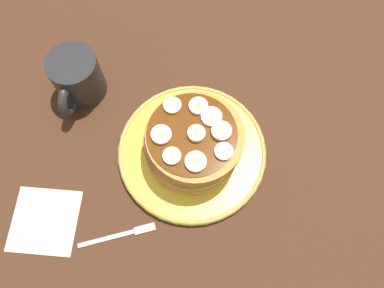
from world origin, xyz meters
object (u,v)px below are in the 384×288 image
Objects in this scene: plate at (192,151)px; banana_slice_4 at (212,117)px; banana_slice_8 at (172,156)px; napkin at (45,221)px; coffee_mug at (77,78)px; pancake_stack at (192,142)px; banana_slice_6 at (172,106)px; banana_slice_1 at (221,131)px; banana_slice_2 at (196,162)px; banana_slice_7 at (224,152)px; fork at (122,234)px; banana_slice_3 at (196,106)px; banana_slice_0 at (196,134)px; banana_slice_5 at (161,135)px.

plate is 9.32cm from banana_slice_4.
napkin is (12.79, -19.46, -8.99)cm from banana_slice_8.
plate is 24.87cm from coffee_mug.
banana_slice_6 reaches higher than pancake_stack.
banana_slice_1 is 33.30cm from napkin.
banana_slice_2 reaches higher than pancake_stack.
banana_slice_6 is at bearing -166.94° from banana_slice_8.
banana_slice_8 is (2.47, -7.67, 0.02)cm from banana_slice_7.
banana_slice_2 is 3.78cm from banana_slice_8.
fork is (12.21, -6.09, -8.89)cm from banana_slice_8.
coffee_mug is at bearing -97.83° from banana_slice_3.
banana_slice_4 reaches higher than coffee_mug.
plate is 9.26× the size of banana_slice_0.
pancake_stack is 6.39cm from banana_slice_5.
banana_slice_2 is 1.17× the size of banana_slice_8.
banana_slice_4 is at bearing 79.99° from coffee_mug.
plate is at bearing -74.57° from banana_slice_1.
napkin is (17.17, -22.38, -9.08)cm from banana_slice_0.
coffee_mug is (-3.93, -19.04, -4.40)cm from banana_slice_6.
banana_slice_6 is 8.76cm from banana_slice_8.
banana_slice_7 reaches higher than plate.
banana_slice_6 reaches higher than fork.
banana_slice_5 reaches higher than napkin.
coffee_mug is 25.71cm from napkin.
banana_slice_8 reaches higher than fork.
fork is (14.68, -13.76, -8.87)cm from banana_slice_7.
banana_slice_1 is (-1.24, 4.49, 8.46)cm from plate.
banana_slice_3 is at bearing 169.44° from banana_slice_8.
banana_slice_5 is at bearing -141.71° from banana_slice_8.
banana_slice_2 is (4.50, 0.86, -0.07)cm from banana_slice_0.
banana_slice_3 is 23.40cm from coffee_mug.
plate is 8.00× the size of banana_slice_5.
banana_slice_4 is (1.40, 2.92, -0.04)cm from banana_slice_3.
fork is (16.69, -8.29, -0.54)cm from plate.
pancake_stack reaches higher than napkin.
banana_slice_5 is 21.26cm from coffee_mug.
banana_slice_0 is at bearing 82.90° from plate.
banana_slice_6 reaches higher than coffee_mug.
banana_slice_0 reaches higher than banana_slice_7.
banana_slice_8 reaches higher than coffee_mug.
napkin is 0.91× the size of fork.
plate reaches higher than fork.
banana_slice_7 is (0.65, 10.13, -0.05)cm from banana_slice_5.
banana_slice_0 is at bearing 146.32° from banana_slice_8.
banana_slice_6 is 11.40cm from banana_slice_7.
pancake_stack is 19.38cm from fork.
banana_slice_1 is (-1.06, 4.53, 4.21)cm from pancake_stack.
banana_slice_3 is at bearing 82.17° from coffee_mug.
banana_slice_3 is 0.95× the size of banana_slice_5.
banana_slice_0 is 25.67cm from coffee_mug.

